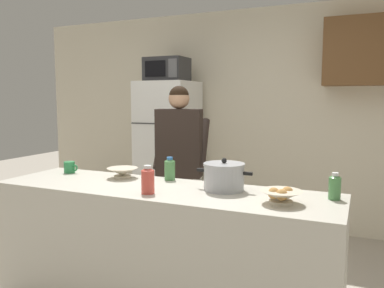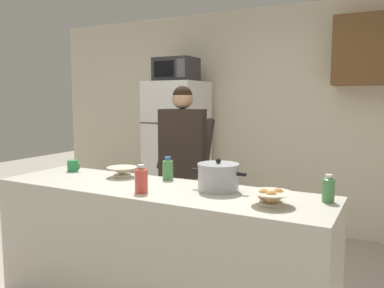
{
  "view_description": "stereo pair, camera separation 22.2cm",
  "coord_description": "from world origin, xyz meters",
  "px_view_note": "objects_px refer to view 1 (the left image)",
  "views": [
    {
      "loc": [
        1.28,
        -2.34,
        1.54
      ],
      "look_at": [
        0.0,
        0.55,
        1.17
      ],
      "focal_mm": 36.27,
      "sensor_mm": 36.0,
      "label": 1
    },
    {
      "loc": [
        1.48,
        -2.24,
        1.54
      ],
      "look_at": [
        0.0,
        0.55,
        1.17
      ],
      "focal_mm": 36.27,
      "sensor_mm": 36.0,
      "label": 2
    }
  ],
  "objects_px": {
    "person_near_pot": "(179,152)",
    "bottle_far_corner": "(170,169)",
    "coffee_mug": "(70,167)",
    "empty_bowl": "(122,172)",
    "refrigerator": "(168,153)",
    "microwave": "(167,70)",
    "bread_bowl": "(281,196)",
    "bottle_near_edge": "(335,186)",
    "bottle_mid_counter": "(148,180)",
    "cooking_pot": "(224,177)"
  },
  "relations": [
    {
      "from": "person_near_pot",
      "to": "bottle_far_corner",
      "type": "distance_m",
      "value": 0.7
    },
    {
      "from": "coffee_mug",
      "to": "empty_bowl",
      "type": "bearing_deg",
      "value": 0.15
    },
    {
      "from": "refrigerator",
      "to": "microwave",
      "type": "xyz_separation_m",
      "value": [
        0.0,
        -0.02,
        1.01
      ]
    },
    {
      "from": "bread_bowl",
      "to": "bottle_far_corner",
      "type": "distance_m",
      "value": 0.98
    },
    {
      "from": "person_near_pot",
      "to": "bottle_near_edge",
      "type": "height_order",
      "value": "person_near_pot"
    },
    {
      "from": "bottle_mid_counter",
      "to": "bottle_far_corner",
      "type": "height_order",
      "value": "bottle_mid_counter"
    },
    {
      "from": "microwave",
      "to": "bottle_mid_counter",
      "type": "xyz_separation_m",
      "value": [
        0.9,
        -2.01,
        -0.88
      ]
    },
    {
      "from": "microwave",
      "to": "empty_bowl",
      "type": "height_order",
      "value": "microwave"
    },
    {
      "from": "bottle_mid_counter",
      "to": "cooking_pot",
      "type": "bearing_deg",
      "value": 34.95
    },
    {
      "from": "person_near_pot",
      "to": "bread_bowl",
      "type": "bearing_deg",
      "value": -41.2
    },
    {
      "from": "coffee_mug",
      "to": "bottle_mid_counter",
      "type": "relative_size",
      "value": 0.7
    },
    {
      "from": "coffee_mug",
      "to": "bottle_far_corner",
      "type": "xyz_separation_m",
      "value": [
        0.9,
        0.09,
        0.04
      ]
    },
    {
      "from": "coffee_mug",
      "to": "bottle_near_edge",
      "type": "relative_size",
      "value": 0.78
    },
    {
      "from": "microwave",
      "to": "coffee_mug",
      "type": "bearing_deg",
      "value": -92.34
    },
    {
      "from": "bread_bowl",
      "to": "bottle_far_corner",
      "type": "xyz_separation_m",
      "value": [
        -0.92,
        0.35,
        0.04
      ]
    },
    {
      "from": "person_near_pot",
      "to": "cooking_pot",
      "type": "xyz_separation_m",
      "value": [
        0.73,
        -0.81,
        -0.02
      ]
    },
    {
      "from": "bottle_far_corner",
      "to": "person_near_pot",
      "type": "bearing_deg",
      "value": 109.61
    },
    {
      "from": "bread_bowl",
      "to": "bottle_mid_counter",
      "type": "bearing_deg",
      "value": -173.41
    },
    {
      "from": "person_near_pot",
      "to": "bottle_far_corner",
      "type": "height_order",
      "value": "person_near_pot"
    },
    {
      "from": "refrigerator",
      "to": "microwave",
      "type": "bearing_deg",
      "value": -89.93
    },
    {
      "from": "refrigerator",
      "to": "bread_bowl",
      "type": "height_order",
      "value": "refrigerator"
    },
    {
      "from": "refrigerator",
      "to": "bottle_mid_counter",
      "type": "distance_m",
      "value": 2.22
    },
    {
      "from": "microwave",
      "to": "coffee_mug",
      "type": "height_order",
      "value": "microwave"
    },
    {
      "from": "refrigerator",
      "to": "bottle_far_corner",
      "type": "distance_m",
      "value": 1.79
    },
    {
      "from": "coffee_mug",
      "to": "microwave",
      "type": "bearing_deg",
      "value": 87.66
    },
    {
      "from": "microwave",
      "to": "bottle_mid_counter",
      "type": "relative_size",
      "value": 2.56
    },
    {
      "from": "empty_bowl",
      "to": "bottle_mid_counter",
      "type": "distance_m",
      "value": 0.57
    },
    {
      "from": "microwave",
      "to": "empty_bowl",
      "type": "relative_size",
      "value": 1.99
    },
    {
      "from": "person_near_pot",
      "to": "empty_bowl",
      "type": "distance_m",
      "value": 0.76
    },
    {
      "from": "person_near_pot",
      "to": "bottle_near_edge",
      "type": "relative_size",
      "value": 9.83
    },
    {
      "from": "coffee_mug",
      "to": "bottle_far_corner",
      "type": "distance_m",
      "value": 0.9
    },
    {
      "from": "empty_bowl",
      "to": "person_near_pot",
      "type": "bearing_deg",
      "value": 79.59
    },
    {
      "from": "person_near_pot",
      "to": "empty_bowl",
      "type": "height_order",
      "value": "person_near_pot"
    },
    {
      "from": "empty_bowl",
      "to": "bottle_near_edge",
      "type": "distance_m",
      "value": 1.57
    },
    {
      "from": "person_near_pot",
      "to": "cooking_pot",
      "type": "distance_m",
      "value": 1.09
    },
    {
      "from": "bread_bowl",
      "to": "bottle_far_corner",
      "type": "bearing_deg",
      "value": 159.2
    },
    {
      "from": "person_near_pot",
      "to": "coffee_mug",
      "type": "xyz_separation_m",
      "value": [
        -0.66,
        -0.75,
        -0.07
      ]
    },
    {
      "from": "bottle_mid_counter",
      "to": "bread_bowl",
      "type": "bearing_deg",
      "value": 6.59
    },
    {
      "from": "person_near_pot",
      "to": "bottle_mid_counter",
      "type": "height_order",
      "value": "person_near_pot"
    },
    {
      "from": "refrigerator",
      "to": "cooking_pot",
      "type": "bearing_deg",
      "value": -52.66
    },
    {
      "from": "refrigerator",
      "to": "bottle_near_edge",
      "type": "bearing_deg",
      "value": -39.88
    },
    {
      "from": "bread_bowl",
      "to": "bottle_mid_counter",
      "type": "relative_size",
      "value": 1.35
    },
    {
      "from": "microwave",
      "to": "person_near_pot",
      "type": "relative_size",
      "value": 0.29
    },
    {
      "from": "empty_bowl",
      "to": "bottle_far_corner",
      "type": "height_order",
      "value": "bottle_far_corner"
    },
    {
      "from": "cooking_pot",
      "to": "microwave",
      "type": "bearing_deg",
      "value": 127.69
    },
    {
      "from": "bottle_near_edge",
      "to": "microwave",
      "type": "bearing_deg",
      "value": 140.49
    },
    {
      "from": "person_near_pot",
      "to": "bottle_mid_counter",
      "type": "xyz_separation_m",
      "value": [
        0.3,
        -1.11,
        -0.03
      ]
    },
    {
      "from": "bread_bowl",
      "to": "empty_bowl",
      "type": "height_order",
      "value": "bread_bowl"
    },
    {
      "from": "empty_bowl",
      "to": "bottle_far_corner",
      "type": "bearing_deg",
      "value": 13.34
    },
    {
      "from": "refrigerator",
      "to": "bread_bowl",
      "type": "xyz_separation_m",
      "value": [
        1.75,
        -1.93,
        0.1
      ]
    }
  ]
}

